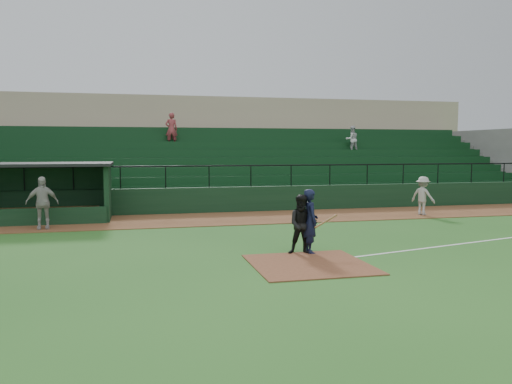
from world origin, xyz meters
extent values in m
plane|color=#265A1D|center=(0.00, 0.00, 0.00)|extent=(90.00, 90.00, 0.00)
cube|color=brown|center=(0.00, 8.00, 0.01)|extent=(40.00, 4.00, 0.03)
cube|color=brown|center=(0.00, -1.00, 0.01)|extent=(3.00, 3.00, 0.03)
cube|color=white|center=(8.00, 1.20, 0.01)|extent=(17.49, 4.44, 0.01)
cube|color=black|center=(0.00, 10.20, 0.60)|extent=(36.00, 0.35, 1.20)
cylinder|color=black|center=(0.00, 10.20, 2.20)|extent=(36.00, 0.06, 0.06)
cube|color=slate|center=(0.00, 15.10, 1.80)|extent=(36.00, 9.00, 3.60)
cube|color=#0E3618|center=(0.00, 14.60, 2.25)|extent=(34.56, 8.00, 4.05)
cube|color=slate|center=(18.00, 15.15, 2.10)|extent=(0.35, 9.50, 4.20)
cube|color=tan|center=(0.00, 21.60, 3.20)|extent=(38.00, 3.00, 6.40)
cube|color=slate|center=(0.00, 19.60, 3.70)|extent=(36.00, 2.00, 0.20)
imported|color=silver|center=(8.70, 15.90, 3.54)|extent=(0.81, 0.63, 1.67)
imported|color=#98373B|center=(-2.22, 16.90, 4.11)|extent=(0.70, 0.46, 1.92)
cube|color=black|center=(-9.75, 10.40, 1.15)|extent=(8.50, 0.20, 2.30)
cube|color=black|center=(-5.50, 9.10, 1.15)|extent=(0.20, 2.60, 2.30)
cube|color=olive|center=(-9.75, 10.00, 0.25)|extent=(7.65, 0.40, 0.50)
imported|color=black|center=(0.50, 0.39, 0.93)|extent=(0.48, 0.70, 1.87)
cylinder|color=olive|center=(0.90, 0.19, 0.95)|extent=(0.79, 0.34, 0.35)
imported|color=black|center=(0.24, 0.30, 0.86)|extent=(0.99, 0.87, 1.72)
imported|color=#A8A29D|center=(8.20, 7.01, 0.89)|extent=(1.10, 1.29, 1.73)
imported|color=#A9A39E|center=(-7.75, 6.77, 1.01)|extent=(1.18, 0.56, 1.95)
camera|label=1|loc=(-4.42, -13.42, 3.06)|focal=35.87mm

